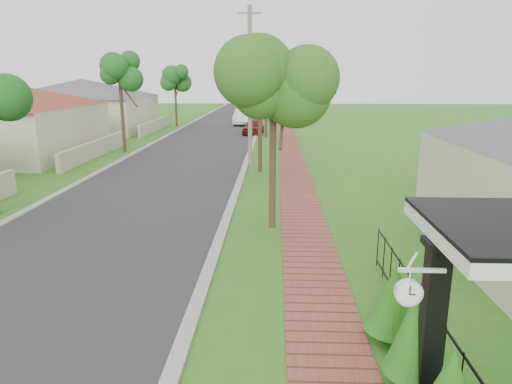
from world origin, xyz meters
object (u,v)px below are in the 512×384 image
(parked_car_red, at_px, (254,127))
(parked_car_white, at_px, (244,117))
(utility_pole, at_px, (250,87))
(porch_post, at_px, (431,331))
(station_clock, at_px, (410,290))
(near_tree, at_px, (273,81))

(parked_car_red, bearing_deg, parked_car_white, 106.95)
(utility_pole, bearing_deg, porch_post, -78.97)
(utility_pole, bearing_deg, parked_car_red, 92.00)
(parked_car_red, height_order, utility_pole, utility_pole)
(porch_post, bearing_deg, parked_car_red, 97.15)
(parked_car_red, distance_m, utility_pole, 14.78)
(station_clock, bearing_deg, parked_car_white, 96.98)
(parked_car_white, relative_size, utility_pole, 0.59)
(near_tree, height_order, utility_pole, utility_pole)
(parked_car_white, height_order, near_tree, near_tree)
(porch_post, bearing_deg, utility_pole, 101.03)
(utility_pole, height_order, station_clock, utility_pole)
(parked_car_red, height_order, parked_car_white, parked_car_white)
(near_tree, bearing_deg, utility_pole, 96.91)
(parked_car_red, bearing_deg, station_clock, -76.88)
(parked_car_red, distance_m, station_clock, 33.69)
(utility_pole, bearing_deg, near_tree, -83.09)
(porch_post, bearing_deg, near_tree, 106.37)
(parked_car_white, relative_size, near_tree, 0.85)
(porch_post, xyz_separation_m, parked_car_red, (-4.15, 33.06, -0.49))
(near_tree, bearing_deg, station_clock, -77.49)
(near_tree, bearing_deg, porch_post, -73.63)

